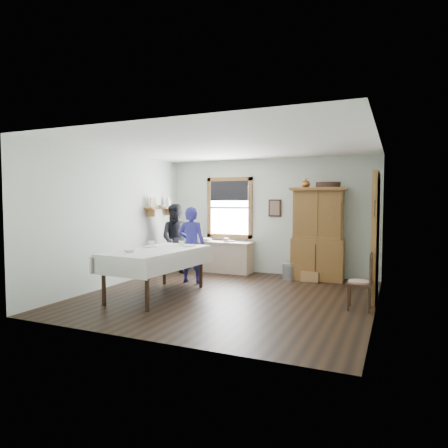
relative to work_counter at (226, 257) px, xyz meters
The scene contains 20 objects.
room 2.61m from the work_counter, 65.99° to the right, with size 5.01×5.01×2.70m.
window 1.29m from the work_counter, 93.48° to the left, with size 1.18×0.07×1.48m.
doorway 3.78m from the work_counter, 21.57° to the right, with size 0.09×1.14×2.22m.
wall_shelf 1.95m from the work_counter, 154.13° to the right, with size 0.24×1.00×0.44m.
framed_picture 1.65m from the work_counter, 12.44° to the left, with size 0.30×0.04×0.40m, color #342012.
rug_beater 4.15m from the work_counter, 29.08° to the right, with size 0.27×0.27×0.01m, color black.
work_counter is the anchor object (origin of this frame).
china_hutch 2.28m from the work_counter, ahead, with size 1.18×0.56×2.01m, color olive.
dining_table 2.70m from the work_counter, 94.29° to the right, with size 1.11×2.12×0.85m, color white.
spindle_chair 3.91m from the work_counter, 33.90° to the right, with size 0.42×0.42×0.91m, color #342012.
pail 1.64m from the work_counter, ahead, with size 0.30×0.30×0.33m, color #919498.
wicker_basket 2.11m from the work_counter, ahead, with size 0.37×0.26×0.22m, color #B58052.
woman_blue 1.46m from the work_counter, 97.43° to the right, with size 0.54×0.36×1.48m, color navy.
figure_dark 1.23m from the work_counter, 145.84° to the right, with size 0.74×0.58×1.52m, color black.
table_cup_a 2.37m from the work_counter, 105.74° to the right, with size 0.13×0.13×0.10m, color white.
table_cup_b 2.12m from the work_counter, 91.38° to the right, with size 0.11×0.11×0.10m, color white.
table_bowl 3.27m from the work_counter, 97.36° to the right, with size 0.21×0.21×0.05m, color white.
counter_book 0.38m from the work_counter, 72.48° to the right, with size 0.18×0.24×0.02m, color brown.
counter_bowl 0.61m from the work_counter, 169.31° to the right, with size 0.21×0.21×0.07m, color white.
shelf_bowl 1.96m from the work_counter, 154.54° to the right, with size 0.22×0.22×0.05m, color white.
Camera 1 is at (2.79, -6.54, 1.73)m, focal length 32.00 mm.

